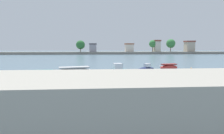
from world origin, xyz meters
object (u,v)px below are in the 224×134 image
at_px(moored_boat_4, 169,67).
at_px(mooring_buoy_1, 16,76).
at_px(moored_boat_1, 74,71).
at_px(mooring_buoy_0, 143,80).
at_px(moored_boat_2, 119,70).
at_px(mooring_buoy_2, 160,67).
at_px(mooring_buoy_3, 191,68).
at_px(moored_boat_3, 146,69).
at_px(moored_boat_0, 36,74).

height_order(moored_boat_4, mooring_buoy_1, moored_boat_4).
bearing_deg(moored_boat_1, mooring_buoy_0, -47.92).
distance_m(moored_boat_2, mooring_buoy_0, 6.84).
height_order(moored_boat_2, moored_boat_4, moored_boat_2).
height_order(moored_boat_1, mooring_buoy_0, moored_boat_1).
xyz_separation_m(mooring_buoy_1, mooring_buoy_2, (23.14, 10.46, -0.01)).
bearing_deg(mooring_buoy_1, moored_boat_4, 13.60).
xyz_separation_m(mooring_buoy_0, mooring_buoy_3, (11.72, 11.59, -0.01)).
height_order(moored_boat_2, moored_boat_3, moored_boat_2).
relative_size(moored_boat_1, mooring_buoy_2, 16.17).
height_order(moored_boat_0, mooring_buoy_1, moored_boat_0).
bearing_deg(mooring_buoy_0, mooring_buoy_3, 44.69).
height_order(moored_boat_3, moored_boat_4, moored_boat_3).
distance_m(moored_boat_3, mooring_buoy_1, 19.19).
xyz_separation_m(moored_boat_2, mooring_buoy_0, (2.07, -6.51, -0.39)).
distance_m(moored_boat_1, moored_boat_3, 11.58).
distance_m(moored_boat_0, mooring_buoy_3, 26.14).
xyz_separation_m(moored_boat_0, moored_boat_1, (4.78, 1.65, 0.12)).
relative_size(moored_boat_1, mooring_buoy_3, 20.26).
distance_m(moored_boat_0, moored_boat_2, 11.52).
xyz_separation_m(mooring_buoy_1, mooring_buoy_3, (27.80, 7.09, -0.04)).
bearing_deg(moored_boat_2, mooring_buoy_2, 32.77).
xyz_separation_m(moored_boat_3, mooring_buoy_2, (4.44, 6.17, -0.29)).
relative_size(moored_boat_4, mooring_buoy_3, 12.57).
xyz_separation_m(moored_boat_3, mooring_buoy_1, (-18.70, -4.29, -0.28)).
relative_size(moored_boat_0, moored_boat_1, 0.97).
xyz_separation_m(moored_boat_1, moored_boat_2, (6.50, 0.70, -0.05)).
bearing_deg(moored_boat_4, mooring_buoy_0, -136.61).
bearing_deg(moored_boat_4, mooring_buoy_2, 76.88).
relative_size(mooring_buoy_1, mooring_buoy_3, 1.30).
bearing_deg(moored_boat_4, mooring_buoy_3, 5.77).
xyz_separation_m(moored_boat_2, mooring_buoy_1, (-14.01, -2.01, -0.36)).
distance_m(moored_boat_4, mooring_buoy_1, 23.71).
relative_size(mooring_buoy_1, mooring_buoy_2, 1.04).
height_order(moored_boat_3, mooring_buoy_0, moored_boat_3).
bearing_deg(mooring_buoy_1, moored_boat_3, 12.92).
height_order(moored_boat_3, mooring_buoy_3, moored_boat_3).
height_order(moored_boat_0, mooring_buoy_0, moored_boat_0).
height_order(moored_boat_2, mooring_buoy_0, moored_boat_2).
height_order(moored_boat_4, mooring_buoy_2, moored_boat_4).
relative_size(mooring_buoy_0, mooring_buoy_2, 0.85).
height_order(mooring_buoy_1, mooring_buoy_2, mooring_buoy_1).
bearing_deg(moored_boat_3, moored_boat_2, 174.02).
bearing_deg(moored_boat_4, moored_boat_3, -175.49).
distance_m(moored_boat_4, mooring_buoy_2, 4.90).
height_order(moored_boat_1, moored_boat_2, moored_boat_2).
relative_size(moored_boat_4, mooring_buoy_1, 9.64).
bearing_deg(moored_boat_4, moored_boat_2, -170.43).
relative_size(moored_boat_1, moored_boat_4, 1.61).
relative_size(moored_boat_3, mooring_buoy_0, 12.91).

